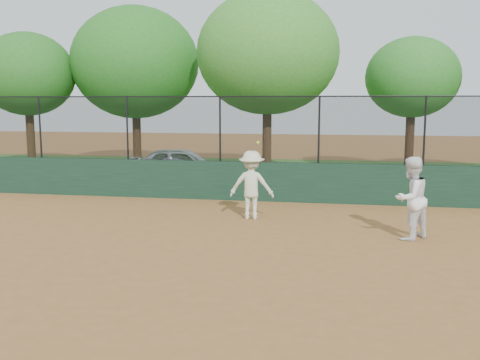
% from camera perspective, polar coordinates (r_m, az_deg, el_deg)
% --- Properties ---
extents(ground, '(80.00, 80.00, 0.00)m').
position_cam_1_polar(ground, '(10.89, -6.25, -7.82)').
color(ground, '#9A6331').
rests_on(ground, ground).
extents(back_wall, '(26.00, 0.20, 1.20)m').
position_cam_1_polar(back_wall, '(16.49, -0.41, -0.10)').
color(back_wall, '#1A3926').
rests_on(back_wall, ground).
extents(grass_strip, '(36.00, 12.00, 0.01)m').
position_cam_1_polar(grass_strip, '(22.44, 2.39, 0.62)').
color(grass_strip, '#2C581B').
rests_on(grass_strip, ground).
extents(parked_car, '(4.16, 2.22, 1.35)m').
position_cam_1_polar(parked_car, '(20.08, -6.22, 1.59)').
color(parked_car, silver).
rests_on(parked_car, ground).
extents(player_second, '(1.13, 1.12, 1.84)m').
position_cam_1_polar(player_second, '(12.34, 17.74, -1.87)').
color(player_second, white).
rests_on(player_second, ground).
extents(player_main, '(1.15, 0.77, 2.06)m').
position_cam_1_polar(player_main, '(13.81, 1.25, -0.54)').
color(player_main, beige).
rests_on(player_main, ground).
extents(fence_assembly, '(26.00, 0.06, 2.00)m').
position_cam_1_polar(fence_assembly, '(16.33, -0.52, 5.59)').
color(fence_assembly, black).
rests_on(fence_assembly, back_wall).
extents(tree_0, '(4.06, 3.69, 5.93)m').
position_cam_1_polar(tree_0, '(24.73, -21.75, 10.41)').
color(tree_0, '#462E19').
rests_on(tree_0, ground).
extents(tree_1, '(5.50, 5.00, 7.05)m').
position_cam_1_polar(tree_1, '(23.82, -11.15, 12.16)').
color(tree_1, '#422917').
rests_on(tree_1, ground).
extents(tree_2, '(5.48, 4.98, 7.24)m').
position_cam_1_polar(tree_2, '(21.09, 2.96, 13.37)').
color(tree_2, '#4D311B').
rests_on(tree_2, ground).
extents(tree_3, '(3.72, 3.39, 5.60)m').
position_cam_1_polar(tree_3, '(22.83, 17.91, 10.33)').
color(tree_3, '#402515').
rests_on(tree_3, ground).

